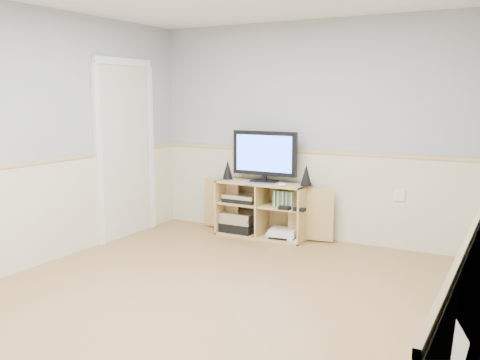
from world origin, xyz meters
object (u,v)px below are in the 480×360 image
Objects in this scene: monitor at (265,155)px; keyboard at (259,184)px; game_consoles at (283,233)px; media_cabinet at (264,208)px.

monitor is 0.37m from keyboard.
game_consoles is at bearing -12.20° from monitor.
media_cabinet is 0.64m from monitor.
game_consoles is at bearing -12.71° from media_cabinet.
monitor is at bearing 88.60° from keyboard.
keyboard reaches higher than media_cabinet.
media_cabinet is 5.38× the size of keyboard.
keyboard is at bearing -153.56° from game_consoles.
monitor is 1.77× the size of game_consoles.
game_consoles is (0.28, -0.06, -0.90)m from monitor.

